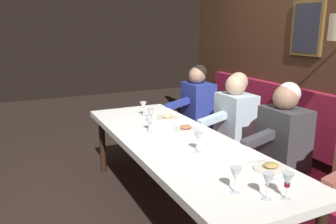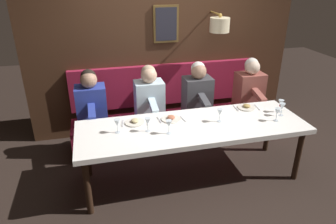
{
  "view_description": "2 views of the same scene",
  "coord_description": "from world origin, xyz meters",
  "px_view_note": "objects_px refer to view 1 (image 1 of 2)",
  "views": [
    {
      "loc": [
        -1.29,
        -2.51,
        1.71
      ],
      "look_at": [
        0.05,
        0.29,
        0.92
      ],
      "focal_mm": 36.23,
      "sensor_mm": 36.0,
      "label": 1
    },
    {
      "loc": [
        -3.07,
        1.07,
        2.41
      ],
      "look_at": [
        0.05,
        0.29,
        0.92
      ],
      "focal_mm": 32.99,
      "sensor_mm": 36.0,
      "label": 2
    }
  ],
  "objects_px": {
    "wine_glass_0": "(268,181)",
    "wine_glass_1": "(151,113)",
    "dining_table": "(177,146)",
    "wine_glass_2": "(149,120)",
    "wine_glass_4": "(143,106)",
    "diner_far": "(198,98)",
    "wine_glass_3": "(198,138)",
    "wine_glass_5": "(235,175)",
    "diner_middle": "(235,112)",
    "wine_glass_6": "(287,181)",
    "diner_near": "(284,130)"
  },
  "relations": [
    {
      "from": "wine_glass_0",
      "to": "wine_glass_1",
      "type": "bearing_deg",
      "value": 90.2
    },
    {
      "from": "dining_table",
      "to": "wine_glass_1",
      "type": "relative_size",
      "value": 16.54
    },
    {
      "from": "dining_table",
      "to": "wine_glass_1",
      "type": "height_order",
      "value": "wine_glass_1"
    },
    {
      "from": "wine_glass_0",
      "to": "wine_glass_2",
      "type": "distance_m",
      "value": 1.49
    },
    {
      "from": "wine_glass_4",
      "to": "diner_far",
      "type": "bearing_deg",
      "value": 17.56
    },
    {
      "from": "wine_glass_1",
      "to": "wine_glass_3",
      "type": "bearing_deg",
      "value": -87.75
    },
    {
      "from": "wine_glass_1",
      "to": "wine_glass_5",
      "type": "height_order",
      "value": "same"
    },
    {
      "from": "wine_glass_2",
      "to": "wine_glass_4",
      "type": "relative_size",
      "value": 1.0
    },
    {
      "from": "wine_glass_1",
      "to": "wine_glass_2",
      "type": "xyz_separation_m",
      "value": [
        -0.11,
        -0.22,
        0.0
      ]
    },
    {
      "from": "diner_middle",
      "to": "wine_glass_3",
      "type": "xyz_separation_m",
      "value": [
        -0.87,
        -0.69,
        0.04
      ]
    },
    {
      "from": "wine_glass_0",
      "to": "wine_glass_6",
      "type": "relative_size",
      "value": 1.0
    },
    {
      "from": "wine_glass_3",
      "to": "wine_glass_5",
      "type": "relative_size",
      "value": 1.0
    },
    {
      "from": "dining_table",
      "to": "wine_glass_4",
      "type": "bearing_deg",
      "value": 88.04
    },
    {
      "from": "diner_middle",
      "to": "wine_glass_6",
      "type": "distance_m",
      "value": 1.75
    },
    {
      "from": "wine_glass_2",
      "to": "wine_glass_6",
      "type": "bearing_deg",
      "value": -81.91
    },
    {
      "from": "wine_glass_0",
      "to": "wine_glass_4",
      "type": "relative_size",
      "value": 1.0
    },
    {
      "from": "wine_glass_1",
      "to": "wine_glass_4",
      "type": "distance_m",
      "value": 0.34
    },
    {
      "from": "diner_far",
      "to": "wine_glass_3",
      "type": "distance_m",
      "value": 1.72
    },
    {
      "from": "wine_glass_2",
      "to": "wine_glass_1",
      "type": "bearing_deg",
      "value": 63.07
    },
    {
      "from": "diner_near",
      "to": "wine_glass_2",
      "type": "xyz_separation_m",
      "value": [
        -1.01,
        0.69,
        0.04
      ]
    },
    {
      "from": "diner_far",
      "to": "wine_glass_4",
      "type": "xyz_separation_m",
      "value": [
        -0.85,
        -0.27,
        0.04
      ]
    },
    {
      "from": "diner_middle",
      "to": "wine_glass_0",
      "type": "distance_m",
      "value": 1.76
    },
    {
      "from": "wine_glass_2",
      "to": "diner_middle",
      "type": "bearing_deg",
      "value": 1.54
    },
    {
      "from": "diner_middle",
      "to": "wine_glass_1",
      "type": "xyz_separation_m",
      "value": [
        -0.9,
        0.19,
        0.04
      ]
    },
    {
      "from": "diner_near",
      "to": "wine_glass_3",
      "type": "xyz_separation_m",
      "value": [
        -0.87,
        0.02,
        0.04
      ]
    },
    {
      "from": "wine_glass_1",
      "to": "wine_glass_6",
      "type": "bearing_deg",
      "value": -86.49
    },
    {
      "from": "wine_glass_2",
      "to": "diner_far",
      "type": "bearing_deg",
      "value": 39.07
    },
    {
      "from": "dining_table",
      "to": "diner_near",
      "type": "distance_m",
      "value": 0.96
    },
    {
      "from": "wine_glass_2",
      "to": "wine_glass_5",
      "type": "bearing_deg",
      "value": -90.11
    },
    {
      "from": "diner_far",
      "to": "wine_glass_1",
      "type": "relative_size",
      "value": 4.82
    },
    {
      "from": "wine_glass_3",
      "to": "wine_glass_5",
      "type": "distance_m",
      "value": 0.69
    },
    {
      "from": "dining_table",
      "to": "wine_glass_6",
      "type": "height_order",
      "value": "wine_glass_6"
    },
    {
      "from": "diner_far",
      "to": "wine_glass_3",
      "type": "xyz_separation_m",
      "value": [
        -0.87,
        -1.49,
        0.04
      ]
    },
    {
      "from": "dining_table",
      "to": "wine_glass_1",
      "type": "bearing_deg",
      "value": 92.24
    },
    {
      "from": "diner_middle",
      "to": "wine_glass_2",
      "type": "distance_m",
      "value": 1.01
    },
    {
      "from": "diner_near",
      "to": "wine_glass_4",
      "type": "height_order",
      "value": "diner_near"
    },
    {
      "from": "dining_table",
      "to": "wine_glass_0",
      "type": "relative_size",
      "value": 16.54
    },
    {
      "from": "diner_near",
      "to": "wine_glass_6",
      "type": "height_order",
      "value": "diner_near"
    },
    {
      "from": "wine_glass_0",
      "to": "wine_glass_6",
      "type": "height_order",
      "value": "same"
    },
    {
      "from": "diner_near",
      "to": "wine_glass_5",
      "type": "distance_m",
      "value": 1.21
    },
    {
      "from": "diner_near",
      "to": "wine_glass_2",
      "type": "bearing_deg",
      "value": 145.92
    },
    {
      "from": "diner_middle",
      "to": "diner_far",
      "type": "height_order",
      "value": "same"
    },
    {
      "from": "diner_near",
      "to": "wine_glass_5",
      "type": "height_order",
      "value": "diner_near"
    },
    {
      "from": "wine_glass_1",
      "to": "wine_glass_3",
      "type": "xyz_separation_m",
      "value": [
        0.03,
        -0.88,
        0.0
      ]
    },
    {
      "from": "diner_far",
      "to": "wine_glass_2",
      "type": "distance_m",
      "value": 1.31
    },
    {
      "from": "wine_glass_1",
      "to": "wine_glass_3",
      "type": "distance_m",
      "value": 0.88
    },
    {
      "from": "wine_glass_5",
      "to": "wine_glass_2",
      "type": "bearing_deg",
      "value": 89.89
    },
    {
      "from": "wine_glass_1",
      "to": "wine_glass_2",
      "type": "height_order",
      "value": "same"
    },
    {
      "from": "wine_glass_1",
      "to": "wine_glass_5",
      "type": "distance_m",
      "value": 1.56
    },
    {
      "from": "diner_near",
      "to": "wine_glass_6",
      "type": "bearing_deg",
      "value": -133.26
    }
  ]
}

